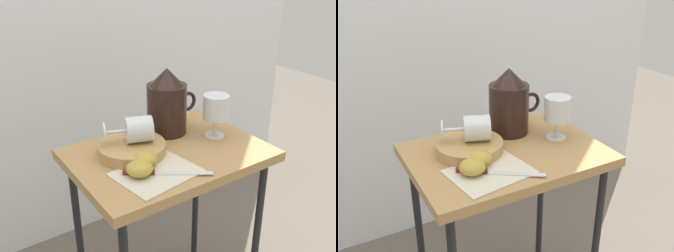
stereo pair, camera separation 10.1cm
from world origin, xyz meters
TOP-DOWN VIEW (x-y plane):
  - curtain_drape at (0.00, 0.65)m, footprint 2.40×0.03m
  - table at (0.00, 0.00)m, footprint 0.57×0.41m
  - linen_napkin at (-0.10, -0.09)m, footprint 0.23×0.20m
  - basket_tray at (-0.10, 0.04)m, footprint 0.20×0.20m
  - pitcher at (0.07, 0.11)m, footprint 0.18×0.13m
  - wine_glass_upright at (0.18, -0.00)m, footprint 0.08×0.08m
  - wine_glass_tipped_near at (-0.08, 0.04)m, footprint 0.15×0.11m
  - apple_half_left at (-0.14, -0.08)m, footprint 0.07×0.07m
  - apple_half_right at (-0.11, -0.04)m, footprint 0.07×0.07m
  - knife at (-0.11, -0.10)m, footprint 0.21×0.14m

SIDE VIEW (x-z plane):
  - table at x=0.00m, z-range 0.26..0.92m
  - linen_napkin at x=-0.10m, z-range 0.66..0.67m
  - knife at x=-0.11m, z-range 0.66..0.68m
  - basket_tray at x=-0.10m, z-range 0.66..0.70m
  - apple_half_left at x=-0.14m, z-range 0.67..0.71m
  - apple_half_right at x=-0.11m, z-range 0.67..0.71m
  - wine_glass_tipped_near at x=-0.08m, z-range 0.70..0.77m
  - pitcher at x=0.07m, z-range 0.64..0.86m
  - wine_glass_upright at x=0.18m, z-range 0.69..0.82m
  - curtain_drape at x=0.00m, z-range 0.00..1.90m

